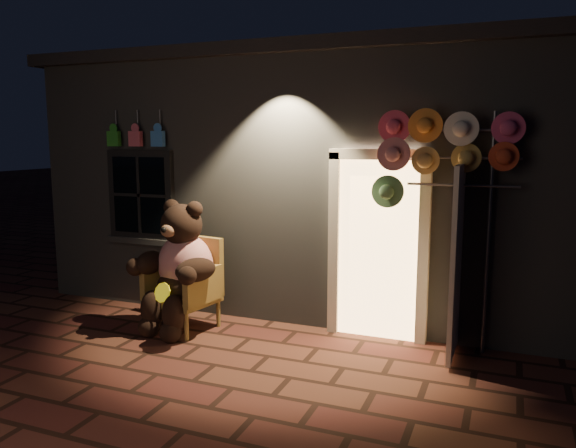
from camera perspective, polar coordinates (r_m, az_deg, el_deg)
The scene contains 5 objects.
ground at distance 6.00m, azimuth -7.47°, elevation -14.01°, with size 60.00×60.00×0.00m, color #522C1F.
shop_building at distance 9.23m, azimuth 4.50°, elevation 5.15°, with size 7.30×5.95×3.51m.
wicker_armchair at distance 7.01m, azimuth -10.17°, elevation -5.94°, with size 0.86×0.80×1.11m.
teddy_bear at distance 6.85m, azimuth -10.96°, elevation -4.38°, with size 1.14×0.97×1.60m.
hat_rack at distance 6.13m, azimuth 15.35°, elevation 7.15°, with size 1.49×0.22×2.60m.
Camera 1 is at (2.73, -4.81, 2.32)m, focal length 35.00 mm.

